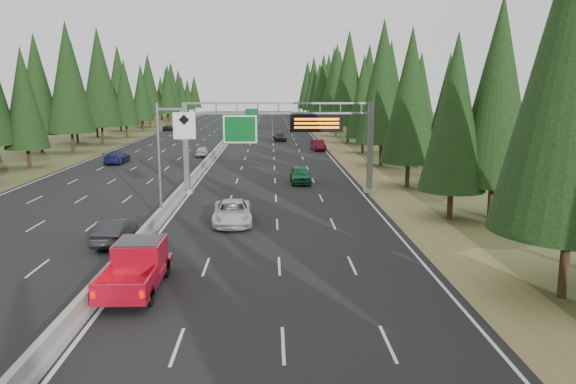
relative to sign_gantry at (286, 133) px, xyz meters
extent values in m
cube|color=black|center=(-8.92, 45.12, -5.23)|extent=(32.00, 260.00, 0.08)
cube|color=olive|center=(8.88, 45.12, -5.24)|extent=(3.60, 260.00, 0.06)
cube|color=#3A4420|center=(-26.72, 45.12, -5.24)|extent=(3.60, 260.00, 0.06)
cube|color=gray|center=(-8.92, 45.12, -5.04)|extent=(0.70, 260.00, 0.30)
cube|color=gray|center=(-8.92, 45.12, -4.64)|extent=(0.30, 260.00, 0.60)
cube|color=slate|center=(-8.57, 0.12, -1.29)|extent=(0.45, 0.45, 7.80)
cube|color=gray|center=(-8.57, 0.12, -5.04)|extent=(0.90, 0.90, 0.30)
cube|color=slate|center=(7.28, 0.12, -1.29)|extent=(0.45, 0.45, 7.80)
cube|color=gray|center=(7.28, 0.12, -5.04)|extent=(0.90, 0.90, 0.30)
cube|color=slate|center=(-0.64, 0.12, 2.53)|extent=(15.85, 0.35, 0.16)
cube|color=slate|center=(-0.64, 0.12, 1.69)|extent=(15.85, 0.35, 0.16)
cube|color=#054C19|center=(-3.92, -0.13, 0.36)|extent=(3.00, 0.10, 2.50)
cube|color=silver|center=(-3.92, -0.19, 0.36)|extent=(2.85, 0.02, 2.35)
cube|color=#054C19|center=(-2.92, -0.13, 1.86)|extent=(1.10, 0.10, 0.45)
cube|color=black|center=(2.58, -0.18, 0.86)|extent=(4.50, 0.40, 1.50)
cube|color=orange|center=(2.58, -0.40, 1.21)|extent=(3.80, 0.02, 0.18)
cube|color=orange|center=(2.58, -0.40, 0.86)|extent=(3.80, 0.02, 0.18)
cube|color=orange|center=(2.58, -0.40, 0.51)|extent=(3.80, 0.02, 0.18)
cylinder|color=slate|center=(-8.92, -9.88, -1.19)|extent=(0.20, 0.20, 8.00)
cube|color=gray|center=(-8.92, -9.88, -5.09)|extent=(0.50, 0.50, 0.20)
cube|color=slate|center=(-7.92, -9.88, 2.41)|extent=(2.00, 0.15, 0.15)
cube|color=silver|center=(-7.12, -10.00, 1.31)|extent=(1.50, 0.06, 1.80)
cylinder|color=black|center=(11.45, -24.91, -3.77)|extent=(0.40, 0.40, 3.01)
cylinder|color=black|center=(11.22, -9.89, -4.24)|extent=(0.40, 0.40, 2.06)
cone|color=black|center=(11.22, -9.89, 2.18)|extent=(4.63, 4.63, 10.79)
cylinder|color=black|center=(14.20, -9.63, -4.05)|extent=(0.40, 0.40, 2.44)
cone|color=black|center=(14.20, -9.63, 3.59)|extent=(5.50, 5.50, 12.83)
cylinder|color=black|center=(11.33, 2.99, -4.11)|extent=(0.40, 0.40, 2.33)
cone|color=black|center=(11.33, 2.99, 3.16)|extent=(5.23, 5.23, 12.21)
cylinder|color=black|center=(15.35, 4.66, -4.28)|extent=(0.40, 0.40, 1.98)
cone|color=black|center=(15.35, 4.66, 1.91)|extent=(4.45, 4.45, 10.39)
cylinder|color=black|center=(11.66, 17.52, -3.91)|extent=(0.40, 0.40, 2.71)
cone|color=black|center=(11.66, 17.52, 4.55)|extent=(6.09, 6.09, 14.22)
cylinder|color=black|center=(15.71, 16.19, -4.22)|extent=(0.40, 0.40, 2.10)
cone|color=black|center=(15.71, 16.19, 2.35)|extent=(4.73, 4.73, 11.03)
cylinder|color=black|center=(11.65, 30.71, -4.17)|extent=(0.40, 0.40, 2.19)
cone|color=black|center=(11.65, 30.71, 2.68)|extent=(4.93, 4.93, 11.51)
cylinder|color=black|center=(15.46, 31.43, -4.02)|extent=(0.40, 0.40, 2.50)
cone|color=black|center=(15.46, 31.43, 3.79)|extent=(5.62, 5.62, 13.12)
cylinder|color=black|center=(11.60, 45.93, -3.79)|extent=(0.40, 0.40, 2.95)
cone|color=black|center=(11.60, 45.93, 5.43)|extent=(6.64, 6.64, 15.49)
cylinder|color=black|center=(14.53, 43.51, -3.98)|extent=(0.40, 0.40, 2.58)
cone|color=black|center=(14.53, 43.51, 4.07)|extent=(5.80, 5.80, 13.53)
cylinder|color=black|center=(11.16, 59.11, -3.88)|extent=(0.40, 0.40, 2.78)
cone|color=black|center=(11.16, 59.11, 4.80)|extent=(6.25, 6.25, 14.58)
cylinder|color=black|center=(15.54, 58.14, -4.27)|extent=(0.40, 0.40, 2.00)
cone|color=black|center=(15.54, 58.14, 1.98)|extent=(4.50, 4.50, 10.49)
cylinder|color=black|center=(12.02, 71.20, -3.86)|extent=(0.40, 0.40, 2.82)
cone|color=black|center=(12.02, 71.20, 4.96)|extent=(6.35, 6.35, 14.81)
cylinder|color=black|center=(16.06, 74.45, -3.81)|extent=(0.40, 0.40, 2.92)
cone|color=black|center=(16.06, 74.45, 5.32)|extent=(6.57, 6.57, 15.33)
cylinder|color=black|center=(11.32, 87.75, -3.90)|extent=(0.40, 0.40, 2.73)
cone|color=black|center=(11.32, 87.75, 4.64)|extent=(6.15, 6.15, 14.36)
cylinder|color=black|center=(14.81, 84.91, -3.85)|extent=(0.40, 0.40, 2.85)
cone|color=black|center=(14.81, 84.91, 5.05)|extent=(6.40, 6.40, 14.94)
cylinder|color=black|center=(11.16, 99.89, -4.11)|extent=(0.40, 0.40, 2.32)
cone|color=black|center=(11.16, 99.89, 3.14)|extent=(5.22, 5.22, 12.18)
cylinder|color=black|center=(14.94, 102.04, -3.90)|extent=(0.40, 0.40, 2.74)
cone|color=black|center=(14.94, 102.04, 4.66)|extent=(6.16, 6.16, 14.38)
cylinder|color=black|center=(10.90, 112.71, -3.83)|extent=(0.40, 0.40, 2.87)
cone|color=black|center=(10.90, 112.71, 5.13)|extent=(6.46, 6.46, 15.06)
cylinder|color=black|center=(15.46, 116.00, -3.76)|extent=(0.40, 0.40, 3.01)
cone|color=black|center=(15.46, 116.00, 5.65)|extent=(6.78, 6.78, 15.81)
cylinder|color=black|center=(10.09, 127.61, -3.88)|extent=(0.40, 0.40, 2.78)
cone|color=black|center=(10.09, 127.61, 4.83)|extent=(6.27, 6.27, 14.62)
cylinder|color=black|center=(14.25, 129.10, -4.28)|extent=(0.40, 0.40, 1.97)
cone|color=black|center=(14.25, 129.10, 1.88)|extent=(4.43, 4.43, 10.35)
cylinder|color=black|center=(11.30, 143.74, -3.99)|extent=(0.40, 0.40, 2.56)
cone|color=black|center=(11.30, 143.74, 4.00)|extent=(5.75, 5.75, 13.42)
cylinder|color=black|center=(15.03, 141.26, -3.87)|extent=(0.40, 0.40, 2.80)
cone|color=black|center=(15.03, 141.26, 4.87)|extent=(6.29, 6.29, 14.68)
cylinder|color=black|center=(10.67, 156.37, -4.30)|extent=(0.40, 0.40, 1.94)
cone|color=black|center=(10.67, 156.37, 1.77)|extent=(4.37, 4.37, 10.19)
cylinder|color=black|center=(14.29, 155.57, -4.13)|extent=(0.40, 0.40, 2.29)
cone|color=black|center=(14.29, 155.57, 3.02)|extent=(5.14, 5.14, 12.00)
cylinder|color=black|center=(-29.29, 17.27, -4.17)|extent=(0.40, 0.40, 2.20)
cone|color=black|center=(-29.29, 17.27, 2.70)|extent=(4.95, 4.95, 11.55)
cylinder|color=black|center=(-29.34, 32.17, -3.81)|extent=(0.40, 0.40, 2.92)
cone|color=black|center=(-29.34, 32.17, 5.30)|extent=(6.56, 6.56, 15.31)
cylinder|color=black|center=(-33.91, 32.57, -3.94)|extent=(0.40, 0.40, 2.66)
cone|color=black|center=(-33.91, 32.57, 4.38)|extent=(5.99, 5.99, 13.97)
cylinder|color=black|center=(-28.61, 43.98, -3.78)|extent=(0.40, 0.40, 2.97)
cone|color=black|center=(-28.61, 43.98, 5.49)|extent=(6.68, 6.68, 15.59)
cylinder|color=black|center=(-33.67, 46.91, -3.94)|extent=(0.40, 0.40, 2.66)
cone|color=black|center=(-33.67, 46.91, 4.37)|extent=(5.98, 5.98, 13.95)
cylinder|color=black|center=(-28.01, 57.07, -4.13)|extent=(0.40, 0.40, 2.28)
cone|color=black|center=(-28.01, 57.07, 2.99)|extent=(5.12, 5.12, 11.96)
cylinder|color=black|center=(-33.75, 58.15, -4.35)|extent=(0.40, 0.40, 1.83)
cone|color=black|center=(-33.75, 58.15, 1.37)|extent=(4.12, 4.12, 9.62)
cylinder|color=black|center=(-28.64, 73.30, -4.14)|extent=(0.40, 0.40, 2.25)
cone|color=black|center=(-28.64, 73.30, 2.90)|extent=(5.07, 5.07, 11.84)
cylinder|color=black|center=(-33.40, 73.66, -3.83)|extent=(0.40, 0.40, 2.87)
cone|color=black|center=(-33.40, 73.66, 5.15)|extent=(6.46, 6.46, 15.08)
cylinder|color=black|center=(-29.63, 85.18, -3.91)|extent=(0.40, 0.40, 2.72)
cone|color=black|center=(-29.63, 85.18, 4.59)|extent=(6.12, 6.12, 14.28)
cylinder|color=black|center=(-32.03, 87.29, -4.37)|extent=(0.40, 0.40, 1.79)
cone|color=black|center=(-32.03, 87.29, 1.23)|extent=(4.03, 4.03, 9.41)
cylinder|color=black|center=(-28.18, 101.95, -4.05)|extent=(0.40, 0.40, 2.44)
cone|color=black|center=(-28.18, 101.95, 3.57)|extent=(5.49, 5.49, 12.80)
cylinder|color=black|center=(-32.98, 101.61, -4.37)|extent=(0.40, 0.40, 1.79)
cone|color=black|center=(-32.98, 101.61, 1.23)|extent=(4.04, 4.04, 9.42)
cylinder|color=black|center=(-29.64, 115.79, -3.95)|extent=(0.40, 0.40, 2.64)
cone|color=black|center=(-29.64, 115.79, 4.28)|extent=(5.93, 5.93, 13.84)
cylinder|color=black|center=(-32.79, 116.11, -4.26)|extent=(0.40, 0.40, 2.01)
cone|color=black|center=(-32.79, 116.11, 2.03)|extent=(4.53, 4.53, 10.58)
cylinder|color=black|center=(-29.09, 130.42, -4.24)|extent=(0.40, 0.40, 2.06)
cone|color=black|center=(-29.09, 130.42, 2.21)|extent=(4.64, 4.64, 10.84)
cylinder|color=black|center=(-33.16, 126.94, -4.04)|extent=(0.40, 0.40, 2.45)
cone|color=black|center=(-33.16, 126.94, 3.61)|extent=(5.51, 5.51, 12.86)
cylinder|color=black|center=(-29.17, 143.88, -4.30)|extent=(0.40, 0.40, 1.94)
cone|color=black|center=(-29.17, 143.88, 1.77)|extent=(4.37, 4.37, 10.19)
cylinder|color=black|center=(-31.96, 143.14, -4.04)|extent=(0.40, 0.40, 2.45)
cone|color=black|center=(-31.96, 143.14, 3.63)|extent=(5.52, 5.52, 12.88)
cylinder|color=black|center=(-28.37, 154.89, -4.18)|extent=(0.40, 0.40, 2.17)
cone|color=black|center=(-28.37, 154.89, 2.61)|extent=(4.89, 4.89, 11.41)
cylinder|color=black|center=(-32.97, 156.18, -4.28)|extent=(0.40, 0.40, 1.98)
cone|color=black|center=(-32.97, 156.18, 1.90)|extent=(4.45, 4.45, 10.38)
imported|color=silver|center=(-3.92, -11.14, -4.41)|extent=(2.86, 5.70, 1.55)
cylinder|color=black|center=(-8.37, -25.54, -4.74)|extent=(0.34, 0.90, 0.90)
cylinder|color=black|center=(-6.46, -25.54, -4.74)|extent=(0.34, 0.90, 0.90)
cylinder|color=black|center=(-8.37, -21.84, -4.74)|extent=(0.34, 0.90, 0.90)
cylinder|color=black|center=(-6.46, -21.84, -4.74)|extent=(0.34, 0.90, 0.90)
cube|color=#B20A20|center=(-7.42, -23.64, -4.57)|extent=(2.24, 6.28, 0.34)
cube|color=#B20A20|center=(-7.42, -22.63, -3.79)|extent=(2.13, 2.47, 1.23)
cube|color=black|center=(-7.42, -22.63, -3.45)|extent=(1.91, 2.13, 0.62)
cube|color=#B20A20|center=(-8.48, -25.32, -4.18)|extent=(0.11, 2.69, 0.67)
cube|color=#B20A20|center=(-6.35, -25.32, -4.18)|extent=(0.11, 2.69, 0.67)
cube|color=#B20A20|center=(-7.42, -26.66, -4.18)|extent=(2.24, 0.11, 0.67)
imported|color=#155C31|center=(1.51, 5.12, -4.38)|extent=(1.99, 4.76, 1.61)
imported|color=#4F0B1B|center=(5.58, 33.63, -4.42)|extent=(2.09, 4.83, 1.55)
imported|color=black|center=(0.22, 48.58, -4.49)|extent=(2.42, 5.00, 1.40)
imported|color=#B9B9B9|center=(-7.29, 91.00, -4.55)|extent=(2.34, 4.70, 1.28)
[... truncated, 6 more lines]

